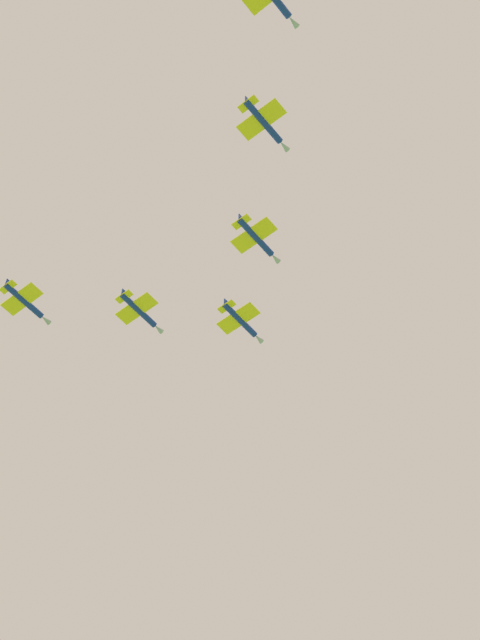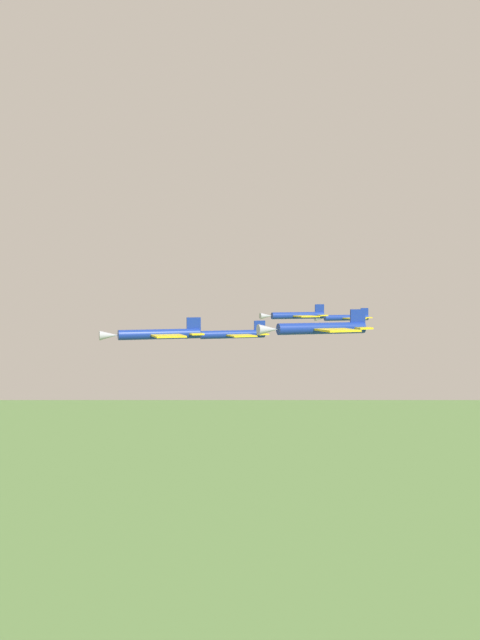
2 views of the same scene
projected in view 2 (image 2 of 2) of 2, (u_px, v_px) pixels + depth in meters
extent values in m
cylinder|color=navy|center=(160.00, 334.00, 79.91)|extent=(9.32, 5.46, 1.20)
cone|color=#9EA3AD|center=(109.00, 335.00, 78.00)|extent=(2.46, 1.99, 1.14)
cube|color=yellow|center=(164.00, 335.00, 80.08)|extent=(7.02, 9.37, 0.20)
cube|color=yellow|center=(194.00, 333.00, 81.27)|extent=(3.02, 4.00, 0.20)
cube|color=navy|center=(194.00, 325.00, 81.20)|extent=(1.64, 0.94, 1.96)
cylinder|color=navy|center=(322.00, 328.00, 70.00)|extent=(9.32, 5.46, 1.20)
cone|color=#9EA3AD|center=(268.00, 329.00, 68.09)|extent=(2.46, 1.99, 1.14)
cube|color=yellow|center=(326.00, 329.00, 70.17)|extent=(7.02, 9.37, 0.20)
cube|color=yellow|center=(358.00, 328.00, 71.36)|extent=(3.02, 4.00, 0.20)
cube|color=navy|center=(358.00, 318.00, 71.29)|extent=(1.64, 0.94, 1.96)
cylinder|color=navy|center=(233.00, 334.00, 98.77)|extent=(9.32, 5.46, 1.20)
cone|color=#9EA3AD|center=(193.00, 335.00, 96.87)|extent=(2.46, 1.99, 1.14)
cube|color=yellow|center=(236.00, 335.00, 98.95)|extent=(7.02, 9.37, 0.20)
cube|color=yellow|center=(260.00, 334.00, 100.14)|extent=(3.02, 4.00, 0.20)
cube|color=navy|center=(260.00, 327.00, 100.06)|extent=(1.64, 0.94, 1.96)
cylinder|color=navy|center=(298.00, 315.00, 118.40)|extent=(9.32, 5.46, 1.20)
cone|color=#9EA3AD|center=(266.00, 316.00, 116.49)|extent=(2.46, 1.99, 1.14)
cube|color=yellow|center=(301.00, 316.00, 118.57)|extent=(7.02, 9.37, 0.20)
cube|color=yellow|center=(320.00, 315.00, 119.76)|extent=(3.02, 4.00, 0.20)
cube|color=navy|center=(319.00, 310.00, 119.69)|extent=(1.64, 0.94, 1.96)
cylinder|color=navy|center=(346.00, 318.00, 138.33)|extent=(9.32, 5.46, 1.20)
cone|color=#9EA3AD|center=(320.00, 318.00, 136.43)|extent=(2.46, 1.99, 1.14)
cube|color=yellow|center=(349.00, 318.00, 138.51)|extent=(7.02, 9.37, 0.20)
cube|color=yellow|center=(365.00, 317.00, 139.70)|extent=(3.02, 4.00, 0.20)
cube|color=navy|center=(364.00, 313.00, 139.62)|extent=(1.64, 0.94, 1.96)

